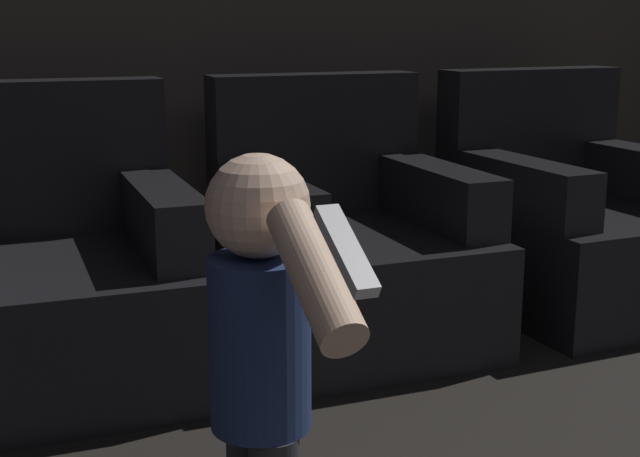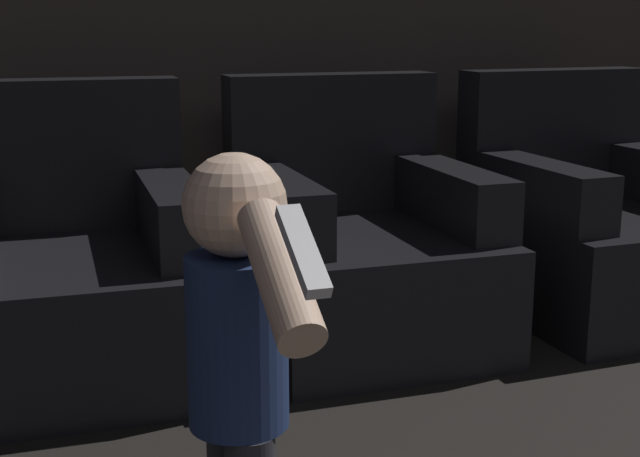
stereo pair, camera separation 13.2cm
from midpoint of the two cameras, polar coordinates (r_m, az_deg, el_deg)
The scene contains 4 objects.
armchair_left at distance 2.84m, azimuth -14.31°, elevation -2.84°, with size 0.79×0.90×0.88m.
armchair_middle at distance 3.05m, azimuth 3.71°, elevation -1.35°, with size 0.78×0.89×0.88m.
armchair_right at distance 3.51m, azimuth 18.15°, elevation -0.04°, with size 0.80×0.91×0.88m.
person_toddler at distance 1.62m, azimuth -2.88°, elevation -7.35°, with size 0.19×0.58×0.84m.
Camera 2 is at (-0.95, 0.96, 1.07)m, focal length 50.00 mm.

